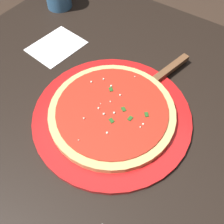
{
  "coord_description": "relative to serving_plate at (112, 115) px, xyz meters",
  "views": [
    {
      "loc": [
        -0.24,
        0.31,
        1.26
      ],
      "look_at": [
        -0.05,
        0.03,
        0.79
      ],
      "focal_mm": 40.55,
      "sensor_mm": 36.0,
      "label": 1
    }
  ],
  "objects": [
    {
      "name": "serving_plate",
      "position": [
        0.0,
        0.0,
        0.0
      ],
      "size": [
        0.37,
        0.37,
        0.01
      ],
      "primitive_type": "cylinder",
      "color": "red",
      "rests_on": "restaurant_table"
    },
    {
      "name": "pizza",
      "position": [
        -0.0,
        -0.0,
        0.02
      ],
      "size": [
        0.29,
        0.29,
        0.02
      ],
      "color": "#DBB26B",
      "rests_on": "serving_plate"
    },
    {
      "name": "pizza_server",
      "position": [
        -0.04,
        -0.17,
        0.01
      ],
      "size": [
        0.09,
        0.22,
        0.01
      ],
      "color": "silver",
      "rests_on": "serving_plate"
    },
    {
      "name": "napkin_folded_right",
      "position": [
        0.28,
        -0.11,
        -0.0
      ],
      "size": [
        0.14,
        0.16,
        0.0
      ],
      "primitive_type": "cube",
      "rotation": [
        0.0,
        0.0,
        -0.11
      ],
      "color": "white",
      "rests_on": "restaurant_table"
    },
    {
      "name": "restaurant_table",
      "position": [
        0.05,
        -0.03,
        -0.14
      ],
      "size": [
        0.97,
        0.92,
        0.77
      ],
      "color": "black",
      "rests_on": "ground_plane"
    },
    {
      "name": "ground_plane",
      "position": [
        0.05,
        -0.03,
        -0.77
      ],
      "size": [
        5.0,
        5.0,
        0.0
      ],
      "primitive_type": "plane",
      "color": "#38281E"
    }
  ]
}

